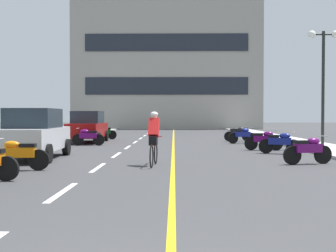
{
  "coord_description": "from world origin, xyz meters",
  "views": [
    {
      "loc": [
        0.28,
        -2.42,
        1.57
      ],
      "look_at": [
        -0.02,
        18.72,
        1.03
      ],
      "focal_mm": 44.49,
      "sensor_mm": 36.0,
      "label": 1
    }
  ],
  "objects_px": {
    "motorcycle_6": "(280,142)",
    "parked_car_near": "(34,134)",
    "parked_car_mid": "(88,127)",
    "motorcycle_5": "(308,150)",
    "cyclist_rider": "(154,137)",
    "motorcycle_7": "(264,140)",
    "motorcycle_4": "(19,154)",
    "motorcycle_11": "(103,132)",
    "motorcycle_9": "(242,135)",
    "street_lamp_mid": "(323,62)",
    "motorcycle_10": "(238,134)",
    "motorcycle_8": "(88,136)"
  },
  "relations": [
    {
      "from": "motorcycle_4",
      "to": "motorcycle_5",
      "type": "distance_m",
      "value": 8.88
    },
    {
      "from": "parked_car_near",
      "to": "motorcycle_9",
      "type": "bearing_deg",
      "value": 43.55
    },
    {
      "from": "motorcycle_4",
      "to": "motorcycle_7",
      "type": "bearing_deg",
      "value": 39.7
    },
    {
      "from": "motorcycle_6",
      "to": "motorcycle_8",
      "type": "bearing_deg",
      "value": 152.57
    },
    {
      "from": "motorcycle_6",
      "to": "parked_car_near",
      "type": "bearing_deg",
      "value": -167.16
    },
    {
      "from": "motorcycle_9",
      "to": "street_lamp_mid",
      "type": "bearing_deg",
      "value": -50.01
    },
    {
      "from": "motorcycle_6",
      "to": "cyclist_rider",
      "type": "xyz_separation_m",
      "value": [
        -4.97,
        -4.08,
        0.41
      ]
    },
    {
      "from": "street_lamp_mid",
      "to": "motorcycle_5",
      "type": "xyz_separation_m",
      "value": [
        -2.67,
        -6.2,
        -3.58
      ]
    },
    {
      "from": "motorcycle_5",
      "to": "parked_car_mid",
      "type": "bearing_deg",
      "value": 131.08
    },
    {
      "from": "parked_car_mid",
      "to": "motorcycle_6",
      "type": "height_order",
      "value": "parked_car_mid"
    },
    {
      "from": "motorcycle_4",
      "to": "parked_car_mid",
      "type": "bearing_deg",
      "value": 92.77
    },
    {
      "from": "parked_car_mid",
      "to": "motorcycle_11",
      "type": "relative_size",
      "value": 2.48
    },
    {
      "from": "motorcycle_4",
      "to": "motorcycle_11",
      "type": "height_order",
      "value": "same"
    },
    {
      "from": "cyclist_rider",
      "to": "motorcycle_7",
      "type": "bearing_deg",
      "value": 51.02
    },
    {
      "from": "parked_car_near",
      "to": "motorcycle_4",
      "type": "height_order",
      "value": "parked_car_near"
    },
    {
      "from": "motorcycle_4",
      "to": "motorcycle_10",
      "type": "bearing_deg",
      "value": 58.52
    },
    {
      "from": "motorcycle_11",
      "to": "parked_car_mid",
      "type": "bearing_deg",
      "value": -97.01
    },
    {
      "from": "motorcycle_10",
      "to": "motorcycle_5",
      "type": "bearing_deg",
      "value": -88.05
    },
    {
      "from": "motorcycle_4",
      "to": "motorcycle_8",
      "type": "bearing_deg",
      "value": 90.43
    },
    {
      "from": "motorcycle_9",
      "to": "motorcycle_6",
      "type": "bearing_deg",
      "value": -85.36
    },
    {
      "from": "motorcycle_6",
      "to": "street_lamp_mid",
      "type": "bearing_deg",
      "value": 43.98
    },
    {
      "from": "motorcycle_5",
      "to": "cyclist_rider",
      "type": "xyz_separation_m",
      "value": [
        -4.94,
        -0.42,
        0.41
      ]
    },
    {
      "from": "parked_car_near",
      "to": "motorcycle_5",
      "type": "xyz_separation_m",
      "value": [
        9.36,
        -1.51,
        -0.44
      ]
    },
    {
      "from": "motorcycle_10",
      "to": "parked_car_near",
      "type": "bearing_deg",
      "value": -130.69
    },
    {
      "from": "street_lamp_mid",
      "to": "motorcycle_10",
      "type": "bearing_deg",
      "value": 118.22
    },
    {
      "from": "parked_car_near",
      "to": "motorcycle_6",
      "type": "relative_size",
      "value": 2.61
    },
    {
      "from": "motorcycle_4",
      "to": "motorcycle_5",
      "type": "height_order",
      "value": "same"
    },
    {
      "from": "street_lamp_mid",
      "to": "motorcycle_6",
      "type": "bearing_deg",
      "value": -136.02
    },
    {
      "from": "parked_car_near",
      "to": "parked_car_mid",
      "type": "bearing_deg",
      "value": 89.81
    },
    {
      "from": "motorcycle_4",
      "to": "motorcycle_7",
      "type": "xyz_separation_m",
      "value": [
        8.46,
        7.03,
        0.0
      ]
    },
    {
      "from": "motorcycle_10",
      "to": "motorcycle_4",
      "type": "bearing_deg",
      "value": -121.48
    },
    {
      "from": "motorcycle_8",
      "to": "motorcycle_9",
      "type": "distance_m",
      "value": 8.5
    },
    {
      "from": "motorcycle_8",
      "to": "motorcycle_9",
      "type": "relative_size",
      "value": 1.02
    },
    {
      "from": "motorcycle_6",
      "to": "cyclist_rider",
      "type": "bearing_deg",
      "value": -140.66
    },
    {
      "from": "parked_car_mid",
      "to": "motorcycle_9",
      "type": "relative_size",
      "value": 2.53
    },
    {
      "from": "motorcycle_6",
      "to": "cyclist_rider",
      "type": "relative_size",
      "value": 0.92
    },
    {
      "from": "motorcycle_9",
      "to": "parked_car_mid",
      "type": "bearing_deg",
      "value": 175.17
    },
    {
      "from": "parked_car_near",
      "to": "motorcycle_5",
      "type": "relative_size",
      "value": 2.55
    },
    {
      "from": "parked_car_near",
      "to": "motorcycle_5",
      "type": "bearing_deg",
      "value": -9.19
    },
    {
      "from": "parked_car_mid",
      "to": "motorcycle_5",
      "type": "distance_m",
      "value": 14.2
    },
    {
      "from": "parked_car_near",
      "to": "motorcycle_4",
      "type": "distance_m",
      "value": 3.27
    },
    {
      "from": "motorcycle_9",
      "to": "motorcycle_10",
      "type": "bearing_deg",
      "value": 87.83
    },
    {
      "from": "parked_car_near",
      "to": "cyclist_rider",
      "type": "height_order",
      "value": "parked_car_near"
    },
    {
      "from": "parked_car_near",
      "to": "motorcycle_4",
      "type": "bearing_deg",
      "value": -78.81
    },
    {
      "from": "parked_car_mid",
      "to": "motorcycle_7",
      "type": "xyz_separation_m",
      "value": [
        9.06,
        -5.34,
        -0.44
      ]
    },
    {
      "from": "motorcycle_7",
      "to": "cyclist_rider",
      "type": "relative_size",
      "value": 0.96
    },
    {
      "from": "motorcycle_5",
      "to": "motorcycle_10",
      "type": "bearing_deg",
      "value": 91.95
    },
    {
      "from": "motorcycle_10",
      "to": "motorcycle_8",
      "type": "bearing_deg",
      "value": -156.29
    },
    {
      "from": "motorcycle_4",
      "to": "motorcycle_11",
      "type": "relative_size",
      "value": 1.0
    },
    {
      "from": "motorcycle_7",
      "to": "motorcycle_11",
      "type": "xyz_separation_m",
      "value": [
        -8.68,
        8.45,
        0.0
      ]
    }
  ]
}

